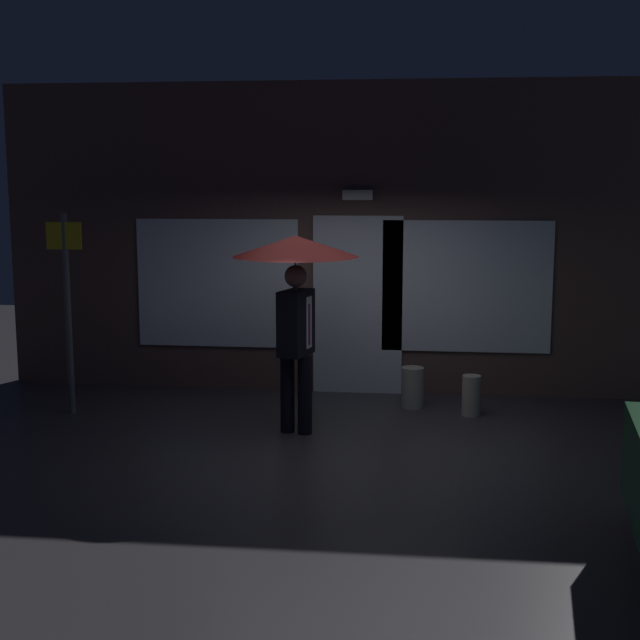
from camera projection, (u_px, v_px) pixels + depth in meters
The scene contains 6 objects.
ground_plane at pixel (341, 443), 9.00m from camera, with size 18.00×18.00×0.00m, color #38353A.
building_facade at pixel (359, 241), 11.00m from camera, with size 8.90×0.48×3.81m.
person_with_umbrella at pixel (296, 271), 9.11m from camera, with size 1.30×1.30×2.07m.
street_sign_post at pixel (67, 301), 9.95m from camera, with size 0.40×0.07×2.27m.
sidewalk_bollard at pixel (413, 387), 10.37m from camera, with size 0.26×0.26×0.48m, color #9E998E.
sidewalk_bollard_2 at pixel (471, 396), 10.02m from camera, with size 0.21×0.21×0.46m, color #B2A899.
Camera 1 is at (0.79, -8.66, 2.66)m, focal length 50.00 mm.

